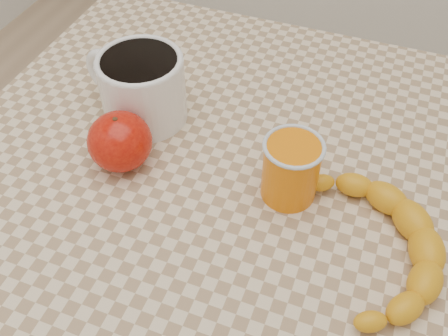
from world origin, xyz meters
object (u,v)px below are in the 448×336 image
(apple, at_px, (120,141))
(banana, at_px, (378,243))
(table, at_px, (224,216))
(orange_juice_glass, at_px, (291,169))
(coffee_mug, at_px, (141,85))

(apple, relative_size, banana, 0.37)
(apple, distance_m, banana, 0.35)
(table, bearing_deg, apple, -171.47)
(orange_juice_glass, distance_m, banana, 0.14)
(apple, bearing_deg, coffee_mug, 99.83)
(orange_juice_glass, xyz_separation_m, banana, (0.12, -0.05, -0.03))
(table, distance_m, orange_juice_glass, 0.16)
(table, xyz_separation_m, apple, (-0.14, -0.02, 0.13))
(coffee_mug, relative_size, orange_juice_glass, 2.05)
(apple, height_order, banana, apple)
(table, height_order, banana, banana)
(table, relative_size, coffee_mug, 4.37)
(table, height_order, orange_juice_glass, orange_juice_glass)
(coffee_mug, xyz_separation_m, banana, (0.37, -0.13, -0.04))
(coffee_mug, distance_m, orange_juice_glass, 0.26)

